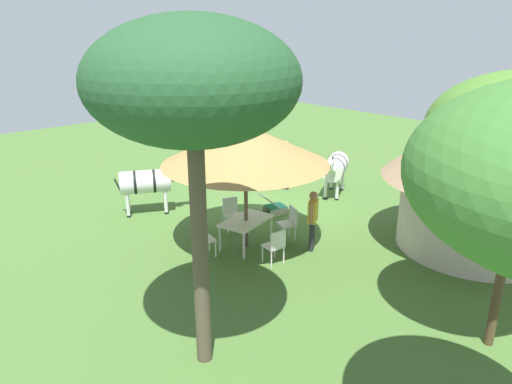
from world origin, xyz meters
The scene contains 14 objects.
ground_plane centered at (0.00, 0.00, 0.00)m, with size 36.00×36.00×0.00m, color #43672D.
thatched_hut centered at (-2.52, 5.44, 2.24)m, with size 4.94×4.94×3.99m.
shade_umbrella centered at (1.81, 1.39, 2.75)m, with size 4.21×4.21×3.24m.
patio_dining_table centered at (1.81, 1.39, 0.66)m, with size 1.59×1.19×0.74m.
patio_chair_west_end centered at (1.35, 0.22, 0.52)m, with size 0.56×0.55×0.90m.
patio_chair_east_end centered at (3.02, 1.12, 0.52)m, with size 0.50×0.52×0.90m.
patio_chair_near_hut centered at (1.95, 2.62, 0.52)m, with size 0.49×0.47×0.90m.
patio_chair_near_lawn centered at (0.65, 1.85, 0.52)m, with size 0.55×0.56×0.90m.
guest_beside_umbrella centered at (0.71, 2.72, 0.97)m, with size 0.51×0.39×1.61m.
standing_watcher centered at (-2.29, -1.18, 1.06)m, with size 0.43×0.56×1.77m.
striped_lounge_chair centered at (-0.33, 0.21, 0.26)m, with size 0.89×0.71×0.67m.
zebra_nearest_camera centered at (2.50, -2.41, 1.02)m, with size 1.97×1.32×1.55m.
zebra_by_umbrella centered at (-3.09, 0.39, 0.99)m, with size 1.89×1.30×1.52m.
acacia_tree_behind_hut centered at (5.32, 4.28, 4.72)m, with size 3.12×3.12×5.70m.
Camera 1 is at (9.26, 9.94, 5.48)m, focal length 33.07 mm.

